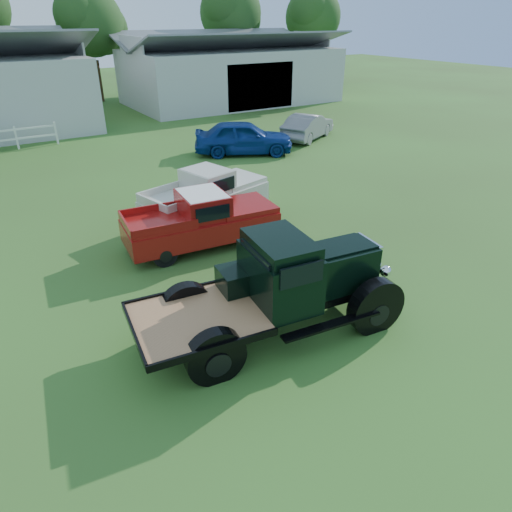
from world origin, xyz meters
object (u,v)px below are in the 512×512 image
vintage_flatbed (275,287)px  red_pickup (201,220)px  white_pickup (206,195)px  misc_car_grey (308,126)px  misc_car_blue (244,137)px

vintage_flatbed → red_pickup: 4.79m
red_pickup → white_pickup: bearing=64.8°
misc_car_grey → misc_car_blue: bearing=70.9°
vintage_flatbed → misc_car_grey: vintage_flatbed is taller
red_pickup → white_pickup: (1.09, 1.84, -0.01)m
white_pickup → misc_car_grey: size_ratio=1.08×
vintage_flatbed → misc_car_blue: (7.05, 13.19, -0.31)m
red_pickup → misc_car_grey: 14.55m
white_pickup → misc_car_grey: bearing=21.7°
red_pickup → misc_car_blue: size_ratio=0.96×
misc_car_grey → white_pickup: bearing=97.5°
vintage_flatbed → white_pickup: size_ratio=1.24×
misc_car_blue → misc_car_grey: 4.80m
white_pickup → vintage_flatbed: bearing=-118.2°
misc_car_blue → red_pickup: bearing=169.5°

